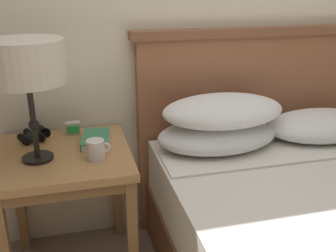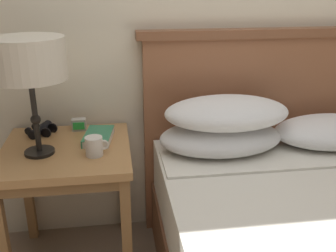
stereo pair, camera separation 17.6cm
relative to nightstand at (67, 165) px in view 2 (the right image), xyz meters
The scene contains 6 objects.
nightstand is the anchor object (origin of this frame).
table_lamp 0.51m from the nightstand, 157.13° to the right, with size 0.31×0.31×0.51m.
book_on_nightstand 0.19m from the nightstand, 26.47° to the left, with size 0.15×0.23×0.04m.
binoculars_pair 0.26m from the nightstand, 125.17° to the left, with size 0.16×0.16×0.05m.
coffee_mug 0.21m from the nightstand, 36.29° to the right, with size 0.10×0.08×0.08m.
alarm_clock 0.25m from the nightstand, 77.48° to the left, with size 0.07×0.05×0.06m.
Camera 2 is at (-0.48, -0.97, 1.37)m, focal length 42.00 mm.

